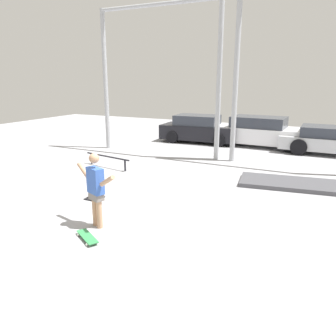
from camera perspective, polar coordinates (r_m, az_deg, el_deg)
ground_plane at (r=8.02m, az=-3.25°, el=-8.31°), size 36.00×36.00×0.00m
skateboarder at (r=7.29m, az=-12.48°, el=-3.25°), size 1.40×0.64×1.68m
skateboard at (r=7.08m, az=-13.86°, el=-11.53°), size 0.75×0.56×0.08m
manual_pad at (r=10.89m, az=22.00°, el=-2.65°), size 3.74×1.83×0.13m
grind_rail at (r=12.41m, az=-10.51°, el=1.66°), size 2.16×0.46×0.45m
canopy_support_left at (r=14.35m, az=-1.84°, el=17.37°), size 5.59×0.20×6.17m
canopy_support_right at (r=12.75m, az=24.16°, el=16.39°), size 5.59×0.20×6.17m
parked_car_black at (r=17.29m, az=5.46°, el=6.74°), size 4.06×1.99×1.41m
parked_car_white at (r=16.77m, az=15.86°, el=6.06°), size 4.67×2.08×1.44m
parked_car_silver at (r=16.07m, az=27.03°, el=4.25°), size 4.61×1.96×1.21m
traffic_cone at (r=9.25m, az=-12.76°, el=-3.74°), size 0.42×0.42×0.52m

